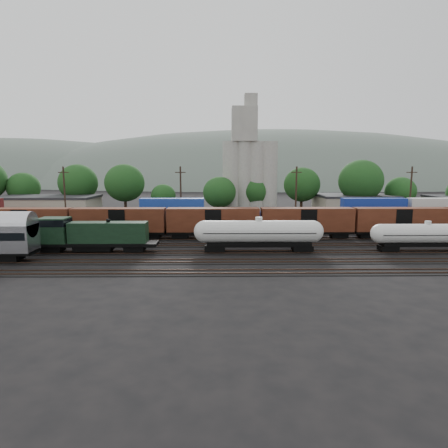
{
  "coord_description": "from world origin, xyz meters",
  "views": [
    {
      "loc": [
        -3.94,
        -55.76,
        11.6
      ],
      "look_at": [
        -3.25,
        2.0,
        3.0
      ],
      "focal_mm": 30.0,
      "sensor_mm": 36.0,
      "label": 1
    }
  ],
  "objects_px": {
    "tank_car_a": "(259,233)",
    "green_locomotive": "(86,234)",
    "orange_locomotive": "(175,221)",
    "grain_silo": "(249,170)"
  },
  "relations": [
    {
      "from": "orange_locomotive",
      "to": "grain_silo",
      "type": "relative_size",
      "value": 0.57
    },
    {
      "from": "green_locomotive",
      "to": "orange_locomotive",
      "type": "xyz_separation_m",
      "value": [
        10.44,
        15.0,
        -0.26
      ]
    },
    {
      "from": "tank_car_a",
      "to": "green_locomotive",
      "type": "bearing_deg",
      "value": -180.0
    },
    {
      "from": "orange_locomotive",
      "to": "tank_car_a",
      "type": "bearing_deg",
      "value": -48.49
    },
    {
      "from": "green_locomotive",
      "to": "tank_car_a",
      "type": "distance_m",
      "value": 23.72
    },
    {
      "from": "orange_locomotive",
      "to": "grain_silo",
      "type": "bearing_deg",
      "value": 59.84
    },
    {
      "from": "green_locomotive",
      "to": "tank_car_a",
      "type": "xyz_separation_m",
      "value": [
        23.72,
        0.0,
        0.13
      ]
    },
    {
      "from": "green_locomotive",
      "to": "tank_car_a",
      "type": "relative_size",
      "value": 0.98
    },
    {
      "from": "tank_car_a",
      "to": "grain_silo",
      "type": "bearing_deg",
      "value": 87.44
    },
    {
      "from": "tank_car_a",
      "to": "orange_locomotive",
      "type": "height_order",
      "value": "tank_car_a"
    }
  ]
}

